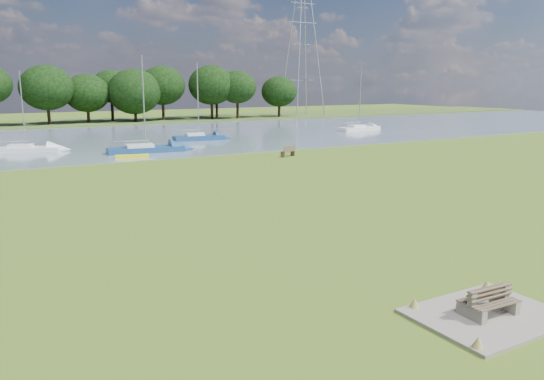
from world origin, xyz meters
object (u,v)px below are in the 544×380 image
riverbank_bench (289,151)px  kayak (132,156)px  pylon (303,21)px  sailboat_2 (359,127)px  bench_pair (489,302)px  sailboat_4 (198,136)px  sailboat_5 (145,147)px  sailboat_0 (25,147)px

riverbank_bench → kayak: 14.19m
pylon → sailboat_2: pylon is taller
riverbank_bench → sailboat_2: (22.76, 17.88, 0.05)m
kayak → sailboat_2: bearing=30.7°
bench_pair → riverbank_bench: 34.54m
kayak → sailboat_4: (10.96, 11.19, 0.39)m
bench_pair → sailboat_2: size_ratio=0.19×
sailboat_2 → sailboat_4: sailboat_4 is taller
bench_pair → sailboat_5: sailboat_5 is taller
sailboat_0 → sailboat_2: 43.53m
riverbank_bench → sailboat_4: 17.29m
sailboat_2 → riverbank_bench: bearing=-148.8°
pylon → sailboat_4: 54.23m
bench_pair → sailboat_2: bearing=57.0°
sailboat_4 → riverbank_bench: bearing=-78.6°
riverbank_bench → sailboat_2: sailboat_2 is taller
bench_pair → kayak: bench_pair is taller
kayak → sailboat_5: sailboat_5 is taller
bench_pair → kayak: bearing=92.5°
riverbank_bench → sailboat_4: bearing=77.9°
pylon → sailboat_2: (-12.61, -34.11, -18.49)m
bench_pair → sailboat_2: sailboat_2 is taller
pylon → sailboat_4: size_ratio=3.39×
riverbank_bench → pylon: pylon is taller
bench_pair → pylon: (48.37, 84.00, 18.59)m
kayak → sailboat_2: 37.56m
riverbank_bench → pylon: size_ratio=0.06×
sailboat_2 → sailboat_4: 24.67m
bench_pair → sailboat_4: size_ratio=0.19×
pylon → sailboat_0: size_ratio=3.89×
pylon → sailboat_5: pylon is taller
pylon → sailboat_5: (-46.04, -42.69, -18.51)m
bench_pair → sailboat_5: (2.33, 41.31, 0.08)m
riverbank_bench → sailboat_5: 14.15m
sailboat_2 → kayak: bearing=-168.5°
sailboat_5 → sailboat_2: bearing=20.1°
sailboat_0 → sailboat_5: 11.85m
kayak → pylon: (48.23, 46.00, 18.85)m
riverbank_bench → bench_pair: bearing=-130.5°
bench_pair → riverbank_bench: (13.00, 32.01, 0.05)m
bench_pair → riverbank_bench: riverbank_bench is taller
riverbank_bench → kayak: riverbank_bench is taller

